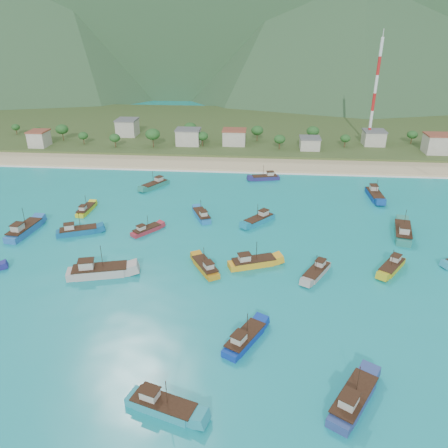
# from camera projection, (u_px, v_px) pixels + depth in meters

# --- Properties ---
(ground) EXTENTS (600.00, 600.00, 0.00)m
(ground) POSITION_uv_depth(u_px,v_px,m) (248.00, 272.00, 96.53)
(ground) COLOR #0C8685
(ground) RESTS_ON ground
(beach) EXTENTS (400.00, 18.00, 1.20)m
(beach) POSITION_uv_depth(u_px,v_px,m) (255.00, 165.00, 167.80)
(beach) COLOR beige
(beach) RESTS_ON ground
(land) EXTENTS (400.00, 110.00, 2.40)m
(land) POSITION_uv_depth(u_px,v_px,m) (258.00, 129.00, 222.83)
(land) COLOR #385123
(land) RESTS_ON ground
(surf_line) EXTENTS (400.00, 2.50, 0.08)m
(surf_line) POSITION_uv_depth(u_px,v_px,m) (255.00, 173.00, 159.23)
(surf_line) COLOR white
(surf_line) RESTS_ON ground
(village) EXTENTS (207.12, 30.94, 7.21)m
(village) POSITION_uv_depth(u_px,v_px,m) (287.00, 138.00, 186.42)
(village) COLOR beige
(village) RESTS_ON ground
(vegetation) EXTENTS (278.41, 25.28, 8.62)m
(vegetation) POSITION_uv_depth(u_px,v_px,m) (262.00, 137.00, 187.50)
(vegetation) COLOR #235623
(vegetation) RESTS_ON ground
(radio_tower) EXTENTS (1.20, 1.20, 42.90)m
(radio_tower) POSITION_uv_depth(u_px,v_px,m) (375.00, 93.00, 180.44)
(radio_tower) COLOR red
(radio_tower) RESTS_ON ground
(boat_2) EXTENTS (10.75, 6.81, 6.13)m
(boat_2) POSITION_uv_depth(u_px,v_px,m) (78.00, 231.00, 113.37)
(boat_2) COLOR #0D5486
(boat_2) RESTS_ON ground
(boat_3) EXTENTS (10.00, 5.00, 5.67)m
(boat_3) POSITION_uv_depth(u_px,v_px,m) (265.00, 178.00, 151.94)
(boat_3) COLOR navy
(boat_3) RESTS_ON ground
(boat_5) EXTENTS (3.05, 8.96, 5.23)m
(boat_5) POSITION_uv_depth(u_px,v_px,m) (86.00, 210.00, 126.43)
(boat_5) COLOR yellow
(boat_5) RESTS_ON ground
(boat_6) EXTENTS (4.91, 12.58, 7.25)m
(boat_6) POSITION_uv_depth(u_px,v_px,m) (24.00, 230.00, 113.47)
(boat_6) COLOR #2663AF
(boat_6) RESTS_ON ground
(boat_7) EXTENTS (6.39, 9.88, 5.64)m
(boat_7) POSITION_uv_depth(u_px,v_px,m) (202.00, 216.00, 122.59)
(boat_7) COLOR #1E6EB8
(boat_7) RESTS_ON ground
(boat_9) EXTENTS (7.17, 9.73, 5.66)m
(boat_9) POSITION_uv_depth(u_px,v_px,m) (317.00, 272.00, 95.16)
(boat_9) COLOR #A29993
(boat_9) RESTS_ON ground
(boat_10) EXTENTS (11.30, 6.86, 6.42)m
(boat_10) POSITION_uv_depth(u_px,v_px,m) (253.00, 263.00, 98.55)
(boat_10) COLOR gold
(boat_10) RESTS_ON ground
(boat_12) EXTENTS (6.49, 13.14, 7.46)m
(boat_12) POSITION_uv_depth(u_px,v_px,m) (403.00, 233.00, 112.10)
(boat_12) COLOR #22786A
(boat_12) RESTS_ON ground
(boat_14) EXTENTS (13.54, 6.95, 7.68)m
(boat_14) POSITION_uv_depth(u_px,v_px,m) (99.00, 271.00, 94.72)
(boat_14) COLOR #B3A8A3
(boat_14) RESTS_ON ground
(boat_15) EXTENTS (7.25, 8.19, 5.01)m
(boat_15) POSITION_uv_depth(u_px,v_px,m) (146.00, 230.00, 114.29)
(boat_15) COLOR #A02835
(boat_15) RESTS_ON ground
(boat_16) EXTENTS (7.85, 9.53, 5.70)m
(boat_16) POSITION_uv_depth(u_px,v_px,m) (392.00, 267.00, 97.11)
(boat_16) COLOR gold
(boat_16) RESTS_ON ground
(boat_17) EXTENTS (7.31, 9.75, 5.69)m
(boat_17) POSITION_uv_depth(u_px,v_px,m) (205.00, 267.00, 96.99)
(boat_17) COLOR #C58118
(boat_17) RESTS_ON ground
(boat_18) EXTENTS (8.96, 11.67, 6.84)m
(boat_18) POSITION_uv_depth(u_px,v_px,m) (353.00, 400.00, 62.86)
(boat_18) COLOR navy
(boat_18) RESTS_ON ground
(boat_22) EXTENTS (8.84, 9.76, 6.02)m
(boat_22) POSITION_uv_depth(u_px,v_px,m) (259.00, 220.00, 119.83)
(boat_22) COLOR #127CA0
(boat_22) RESTS_ON ground
(boat_23) EXTENTS (11.02, 6.17, 6.24)m
(boat_23) POSITION_uv_depth(u_px,v_px,m) (162.00, 406.00, 62.00)
(boat_23) COLOR teal
(boat_23) RESTS_ON ground
(boat_25) EXTENTS (3.77, 11.55, 6.76)m
(boat_25) POSITION_uv_depth(u_px,v_px,m) (375.00, 195.00, 136.40)
(boat_25) COLOR navy
(boat_25) RESTS_ON ground
(boat_26) EXTENTS (7.99, 10.37, 6.09)m
(boat_26) POSITION_uv_depth(u_px,v_px,m) (155.00, 185.00, 145.24)
(boat_26) COLOR #237A6A
(boat_26) RESTS_ON ground
(boat_27) EXTENTS (7.53, 10.40, 6.03)m
(boat_27) POSITION_uv_depth(u_px,v_px,m) (245.00, 339.00, 75.05)
(boat_27) COLOR #0E329A
(boat_27) RESTS_ON ground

